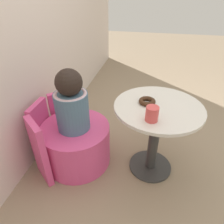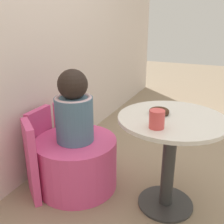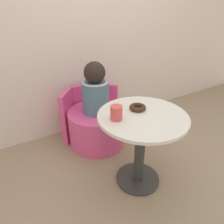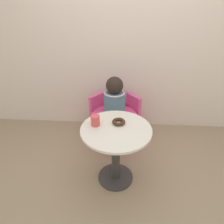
{
  "view_description": "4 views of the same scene",
  "coord_description": "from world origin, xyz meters",
  "px_view_note": "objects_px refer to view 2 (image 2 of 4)",
  "views": [
    {
      "loc": [
        -1.44,
        0.08,
        1.45
      ],
      "look_at": [
        -0.21,
        0.34,
        0.63
      ],
      "focal_mm": 32.0,
      "sensor_mm": 36.0,
      "label": 1
    },
    {
      "loc": [
        -1.65,
        -0.28,
        1.26
      ],
      "look_at": [
        -0.17,
        0.38,
        0.66
      ],
      "focal_mm": 42.0,
      "sensor_mm": 36.0,
      "label": 2
    },
    {
      "loc": [
        -0.97,
        -1.0,
        1.39
      ],
      "look_at": [
        -0.19,
        0.29,
        0.58
      ],
      "focal_mm": 32.0,
      "sensor_mm": 36.0,
      "label": 3
    },
    {
      "loc": [
        -0.04,
        -1.56,
        1.76
      ],
      "look_at": [
        -0.16,
        0.36,
        0.63
      ],
      "focal_mm": 32.0,
      "sensor_mm": 36.0,
      "label": 4
    }
  ],
  "objects_px": {
    "tub_chair": "(77,163)",
    "child_figure": "(74,109)",
    "donut": "(159,111)",
    "cup": "(157,119)",
    "round_table": "(171,143)"
  },
  "relations": [
    {
      "from": "tub_chair",
      "to": "child_figure",
      "type": "height_order",
      "value": "child_figure"
    },
    {
      "from": "tub_chair",
      "to": "donut",
      "type": "distance_m",
      "value": 0.77
    },
    {
      "from": "donut",
      "to": "child_figure",
      "type": "bearing_deg",
      "value": 97.01
    },
    {
      "from": "donut",
      "to": "cup",
      "type": "xyz_separation_m",
      "value": [
        -0.22,
        -0.04,
        0.03
      ]
    },
    {
      "from": "tub_chair",
      "to": "child_figure",
      "type": "distance_m",
      "value": 0.44
    },
    {
      "from": "child_figure",
      "to": "cup",
      "type": "height_order",
      "value": "child_figure"
    },
    {
      "from": "tub_chair",
      "to": "cup",
      "type": "relative_size",
      "value": 5.87
    },
    {
      "from": "round_table",
      "to": "tub_chair",
      "type": "distance_m",
      "value": 0.75
    },
    {
      "from": "tub_chair",
      "to": "donut",
      "type": "bearing_deg",
      "value": -82.99
    },
    {
      "from": "tub_chair",
      "to": "donut",
      "type": "xyz_separation_m",
      "value": [
        0.07,
        -0.6,
        0.49
      ]
    },
    {
      "from": "tub_chair",
      "to": "child_figure",
      "type": "bearing_deg",
      "value": 180.0
    },
    {
      "from": "tub_chair",
      "to": "cup",
      "type": "distance_m",
      "value": 0.84
    },
    {
      "from": "round_table",
      "to": "tub_chair",
      "type": "height_order",
      "value": "round_table"
    },
    {
      "from": "round_table",
      "to": "cup",
      "type": "xyz_separation_m",
      "value": [
        -0.2,
        0.05,
        0.23
      ]
    },
    {
      "from": "child_figure",
      "to": "cup",
      "type": "xyz_separation_m",
      "value": [
        -0.15,
        -0.64,
        0.08
      ]
    }
  ]
}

